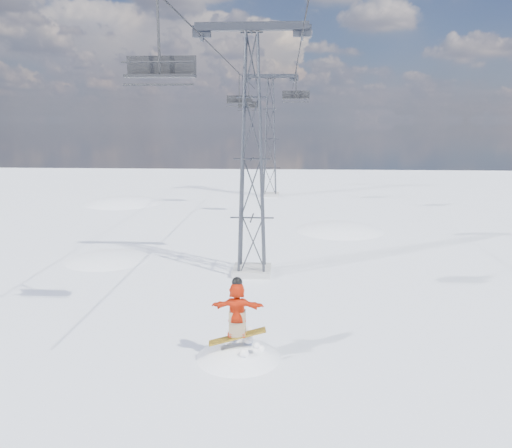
% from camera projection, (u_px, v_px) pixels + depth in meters
% --- Properties ---
extents(ground, '(120.00, 120.00, 0.00)m').
position_uv_depth(ground, '(211.00, 347.00, 16.23)').
color(ground, white).
rests_on(ground, ground).
extents(snow_terrain, '(39.00, 37.00, 22.00)m').
position_uv_depth(snow_terrain, '(193.00, 338.00, 39.23)').
color(snow_terrain, white).
rests_on(snow_terrain, ground).
extents(lift_tower_near, '(5.20, 1.80, 11.43)m').
position_uv_depth(lift_tower_near, '(252.00, 160.00, 22.89)').
color(lift_tower_near, '#999999').
rests_on(lift_tower_near, ground).
extents(lift_tower_far, '(5.20, 1.80, 11.43)m').
position_uv_depth(lift_tower_far, '(270.00, 139.00, 47.31)').
color(lift_tower_far, '#999999').
rests_on(lift_tower_far, ground).
extents(haul_cables, '(4.46, 51.00, 0.06)m').
position_uv_depth(haul_cables, '(264.00, 65.00, 33.02)').
color(haul_cables, black).
rests_on(haul_cables, ground).
extents(snowboarder_jump, '(4.40, 4.40, 6.65)m').
position_uv_depth(snowboarder_jump, '(239.00, 405.00, 15.88)').
color(snowboarder_jump, white).
rests_on(snowboarder_jump, ground).
extents(lift_chair_near, '(2.11, 0.61, 2.61)m').
position_uv_depth(lift_chair_near, '(160.00, 68.00, 14.85)').
color(lift_chair_near, black).
rests_on(lift_chair_near, ground).
extents(lift_chair_mid, '(1.93, 0.55, 2.39)m').
position_uv_depth(lift_chair_mid, '(296.00, 96.00, 34.98)').
color(lift_chair_mid, black).
rests_on(lift_chair_mid, ground).
extents(lift_chair_far, '(2.06, 0.59, 2.56)m').
position_uv_depth(lift_chair_far, '(239.00, 100.00, 39.55)').
color(lift_chair_far, black).
rests_on(lift_chair_far, ground).
extents(lift_chair_extra, '(2.18, 0.63, 2.71)m').
position_uv_depth(lift_chair_extra, '(249.00, 105.00, 49.35)').
color(lift_chair_extra, black).
rests_on(lift_chair_extra, ground).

